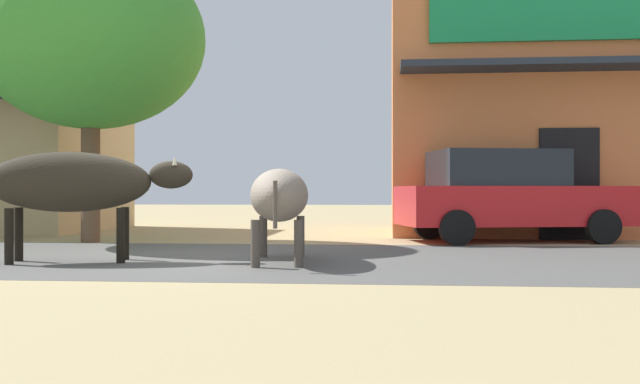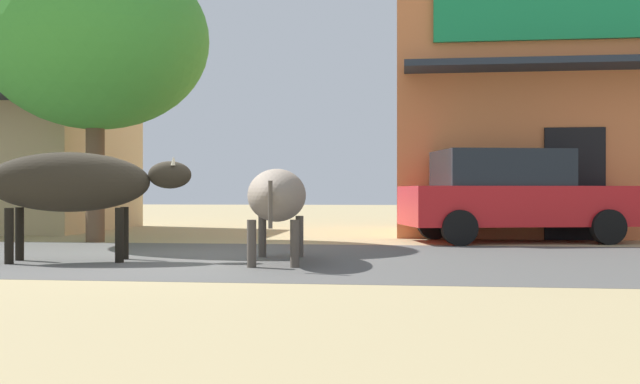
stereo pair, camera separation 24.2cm
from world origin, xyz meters
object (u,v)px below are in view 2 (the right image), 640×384
object	(u,v)px
roadside_tree	(95,39)
cow_far_dark	(278,196)
cow_near_brown	(74,183)
parked_hatchback_car	(511,195)

from	to	relation	value
roadside_tree	cow_far_dark	xyz separation A→B (m)	(3.90, -3.23, -2.79)
cow_near_brown	roadside_tree	bearing A→B (deg)	109.97
cow_near_brown	cow_far_dark	bearing A→B (deg)	7.07
parked_hatchback_car	cow_far_dark	size ratio (longest dim) A/B	1.57
parked_hatchback_car	cow_near_brown	distance (m)	7.55
cow_near_brown	cow_far_dark	distance (m)	2.63
roadside_tree	parked_hatchback_car	size ratio (longest dim) A/B	1.24
roadside_tree	parked_hatchback_car	bearing A→B (deg)	6.60
parked_hatchback_car	cow_near_brown	xyz separation A→B (m)	(-6.13, -4.41, 0.17)
parked_hatchback_car	cow_far_dark	xyz separation A→B (m)	(-3.53, -4.08, 0.00)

